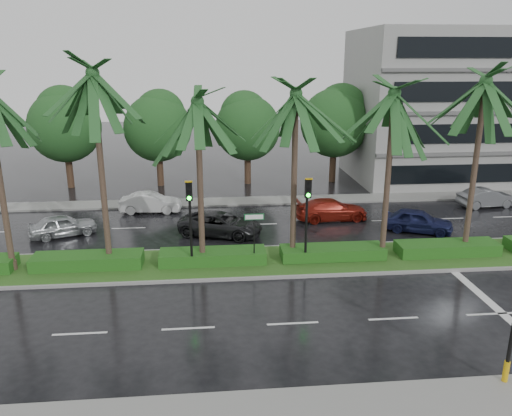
{
  "coord_description": "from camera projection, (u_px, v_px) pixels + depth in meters",
  "views": [
    {
      "loc": [
        -3.0,
        -21.9,
        9.83
      ],
      "look_at": [
        -0.82,
        1.5,
        2.72
      ],
      "focal_mm": 35.0,
      "sensor_mm": 36.0,
      "label": 1
    }
  ],
  "objects": [
    {
      "name": "street_sign",
      "position": [
        254.0,
        226.0,
        23.73
      ],
      "size": [
        0.95,
        0.09,
        2.6
      ],
      "color": "black",
      "rests_on": "median"
    },
    {
      "name": "car_white",
      "position": [
        151.0,
        203.0,
        32.87
      ],
      "size": [
        1.58,
        4.02,
        1.3
      ],
      "primitive_type": "imported",
      "rotation": [
        0.0,
        0.0,
        1.52
      ],
      "color": "silver",
      "rests_on": "ground"
    },
    {
      "name": "ground",
      "position": [
        276.0,
        271.0,
        23.98
      ],
      "size": [
        120.0,
        120.0,
        0.0
      ],
      "primitive_type": "plane",
      "color": "black",
      "rests_on": "ground"
    },
    {
      "name": "bg_trees",
      "position": [
        245.0,
        122.0,
        39.3
      ],
      "size": [
        33.33,
        5.48,
        7.92
      ],
      "color": "#392719",
      "rests_on": "ground"
    },
    {
      "name": "building",
      "position": [
        453.0,
        106.0,
        40.91
      ],
      "size": [
        16.0,
        10.0,
        12.0
      ],
      "primitive_type": "cube",
      "color": "gray",
      "rests_on": "ground"
    },
    {
      "name": "far_sidewalk",
      "position": [
        254.0,
        201.0,
        35.4
      ],
      "size": [
        40.0,
        2.0,
        0.12
      ],
      "primitive_type": "cube",
      "color": "gray",
      "rests_on": "ground"
    },
    {
      "name": "median",
      "position": [
        273.0,
        261.0,
        24.91
      ],
      "size": [
        36.0,
        4.0,
        0.15
      ],
      "color": "gray",
      "rests_on": "ground"
    },
    {
      "name": "car_silver",
      "position": [
        63.0,
        225.0,
        28.48
      ],
      "size": [
        2.82,
        3.99,
        1.26
      ],
      "primitive_type": "imported",
      "rotation": [
        0.0,
        0.0,
        1.97
      ],
      "color": "#A0A4A7",
      "rests_on": "ground"
    },
    {
      "name": "car_darkgrey",
      "position": [
        221.0,
        224.0,
        28.61
      ],
      "size": [
        3.64,
        5.23,
        1.33
      ],
      "primitive_type": "imported",
      "rotation": [
        0.0,
        0.0,
        1.24
      ],
      "color": "black",
      "rests_on": "ground"
    },
    {
      "name": "near_sidewalk",
      "position": [
        322.0,
        414.0,
        14.24
      ],
      "size": [
        40.0,
        2.4,
        0.12
      ],
      "primitive_type": "cube",
      "color": "gray",
      "rests_on": "ground"
    },
    {
      "name": "signal_median_right",
      "position": [
        307.0,
        208.0,
        23.53
      ],
      "size": [
        0.34,
        0.42,
        4.36
      ],
      "color": "black",
      "rests_on": "median"
    },
    {
      "name": "car_blue",
      "position": [
        418.0,
        221.0,
        29.17
      ],
      "size": [
        3.08,
        4.28,
        1.35
      ],
      "primitive_type": "imported",
      "rotation": [
        0.0,
        0.0,
        1.15
      ],
      "color": "#181D48",
      "rests_on": "ground"
    },
    {
      "name": "signal_median_left",
      "position": [
        190.0,
        212.0,
        23.04
      ],
      "size": [
        0.34,
        0.42,
        4.36
      ],
      "color": "black",
      "rests_on": "median"
    },
    {
      "name": "palm_row",
      "position": [
        247.0,
        103.0,
        22.57
      ],
      "size": [
        26.3,
        4.2,
        9.84
      ],
      "color": "#3C2E23",
      "rests_on": "median"
    },
    {
      "name": "hedge",
      "position": [
        273.0,
        254.0,
        24.8
      ],
      "size": [
        35.2,
        1.4,
        0.6
      ],
      "color": "#184F16",
      "rests_on": "median"
    },
    {
      "name": "car_grey",
      "position": [
        487.0,
        198.0,
        34.06
      ],
      "size": [
        1.72,
        4.01,
        1.29
      ],
      "primitive_type": "imported",
      "rotation": [
        0.0,
        0.0,
        1.67
      ],
      "color": "slate",
      "rests_on": "ground"
    },
    {
      "name": "lane_markings",
      "position": [
        340.0,
        272.0,
        23.84
      ],
      "size": [
        34.0,
        13.06,
        0.01
      ],
      "color": "silver",
      "rests_on": "ground"
    },
    {
      "name": "car_red",
      "position": [
        331.0,
        210.0,
        31.35
      ],
      "size": [
        2.2,
        4.69,
        1.32
      ],
      "primitive_type": "imported",
      "rotation": [
        0.0,
        0.0,
        1.65
      ],
      "color": "maroon",
      "rests_on": "ground"
    }
  ]
}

